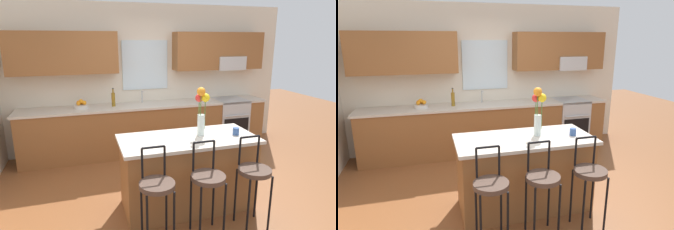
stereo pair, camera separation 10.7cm
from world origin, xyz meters
TOP-DOWN VIEW (x-y plane):
  - ground_plane at (0.00, 0.00)m, footprint 14.00×14.00m
  - back_wall_assembly at (0.03, 1.98)m, footprint 5.60×0.50m
  - counter_run at (-0.00, 1.70)m, footprint 4.56×0.64m
  - sink_faucet at (-0.10, 1.84)m, footprint 0.02×0.13m
  - oven_range at (1.64, 1.68)m, footprint 0.60×0.64m
  - kitchen_island at (0.03, -0.25)m, footprint 1.67×0.77m
  - bar_stool_near at (-0.52, -0.85)m, footprint 0.36×0.36m
  - bar_stool_middle at (0.03, -0.85)m, footprint 0.36×0.36m
  - bar_stool_far at (0.58, -0.85)m, footprint 0.36×0.36m
  - flower_vase at (0.21, -0.20)m, footprint 0.17×0.16m
  - mug_ceramic at (0.63, -0.32)m, footprint 0.08×0.08m
  - fruit_bowl_oranges at (-1.20, 1.70)m, footprint 0.24×0.24m
  - bottle_olive_oil at (-0.65, 1.70)m, footprint 0.06×0.06m

SIDE VIEW (x-z plane):
  - ground_plane at x=0.00m, z-range 0.00..0.00m
  - oven_range at x=1.64m, z-range 0.00..0.92m
  - kitchen_island at x=0.03m, z-range 0.00..0.92m
  - counter_run at x=0.00m, z-range 0.01..0.93m
  - bar_stool_near at x=-0.52m, z-range 0.11..1.16m
  - bar_stool_middle at x=0.03m, z-range 0.11..1.16m
  - bar_stool_far at x=0.58m, z-range 0.11..1.16m
  - mug_ceramic at x=0.63m, z-range 0.92..1.01m
  - fruit_bowl_oranges at x=-1.20m, z-range 0.89..1.06m
  - bottle_olive_oil at x=-0.65m, z-range 0.89..1.21m
  - sink_faucet at x=-0.10m, z-range 0.95..1.18m
  - flower_vase at x=0.21m, z-range 0.97..1.57m
  - back_wall_assembly at x=0.03m, z-range 0.16..2.86m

